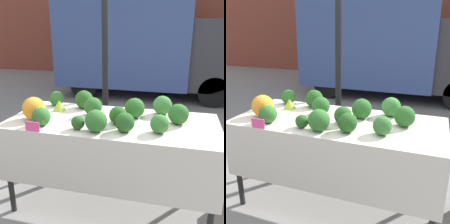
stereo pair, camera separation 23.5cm
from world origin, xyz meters
The scene contains 20 objects.
ground_plane centered at (0.00, 0.00, 0.00)m, with size 40.00×40.00×0.00m, color gray.
building_facade centered at (0.00, 7.38, 2.35)m, with size 16.00×0.60×4.70m.
tent_pole centered at (-0.27, 0.75, 1.12)m, with size 0.07×0.07×2.23m.
parked_truck centered at (-0.26, 4.62, 1.27)m, with size 4.46×2.26×2.41m.
market_table centered at (0.00, -0.07, 0.77)m, with size 1.89×0.84×0.88m.
orange_cauliflower centered at (-0.70, -0.14, 0.98)m, with size 0.21×0.21×0.21m.
romanesco_head centered at (-0.59, 0.15, 0.93)m, with size 0.13×0.13×0.11m.
broccoli_head_0 centered at (-0.21, 0.09, 0.97)m, with size 0.18×0.18×0.18m.
broccoli_head_1 centered at (-0.37, 0.29, 0.97)m, with size 0.19×0.19×0.19m.
broccoli_head_2 centered at (0.07, -0.07, 0.96)m, with size 0.16×0.16×0.16m.
broccoli_head_3 centered at (-0.22, -0.27, 0.94)m, with size 0.11×0.11×0.11m.
broccoli_head_4 centered at (0.44, -0.19, 0.95)m, with size 0.15×0.15×0.15m.
broccoli_head_5 centered at (0.18, 0.13, 0.97)m, with size 0.19×0.19×0.19m.
broccoli_head_6 centered at (0.43, 0.29, 0.97)m, with size 0.18×0.18×0.18m.
broccoli_head_7 centered at (-0.56, -0.27, 0.96)m, with size 0.16×0.16×0.16m.
broccoli_head_8 centered at (-0.69, 0.31, 0.96)m, with size 0.16×0.16×0.16m.
broccoli_head_9 centered at (0.58, 0.06, 0.97)m, with size 0.18×0.18×0.18m.
broccoli_head_10 centered at (0.16, -0.23, 0.96)m, with size 0.16×0.16×0.16m.
broccoli_head_11 centered at (-0.06, -0.28, 0.97)m, with size 0.18×0.18×0.18m.
price_sign centered at (-0.56, -0.41, 0.92)m, with size 0.13×0.01×0.08m.
Camera 2 is at (0.77, -2.09, 1.70)m, focal length 42.00 mm.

